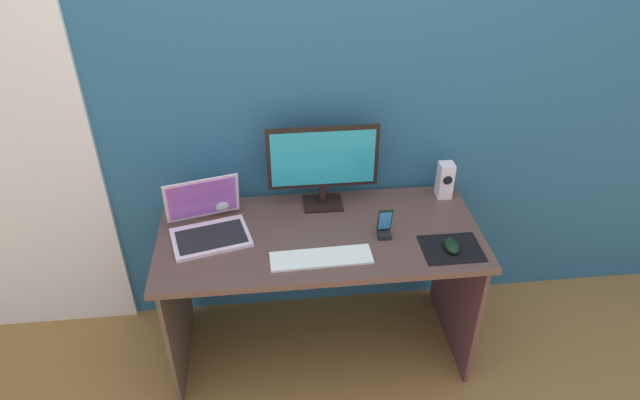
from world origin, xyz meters
name	(u,v)px	position (x,y,z in m)	size (l,w,h in m)	color
ground_plane	(320,346)	(0.00, 0.00, 0.00)	(8.00, 8.00, 0.00)	olive
wall_back	(311,85)	(0.00, 0.37, 1.25)	(6.00, 0.04, 2.50)	#285E7F
desk	(320,259)	(0.00, 0.00, 0.57)	(1.40, 0.63, 0.72)	brown
monitor	(323,163)	(0.04, 0.22, 0.94)	(0.50, 0.14, 0.40)	black
speaker_right	(445,180)	(0.62, 0.23, 0.81)	(0.07, 0.07, 0.18)	white
laptop	(208,224)	(-0.48, 0.05, 0.77)	(0.38, 0.34, 0.23)	silver
fishbowl	(219,197)	(-0.44, 0.23, 0.79)	(0.14, 0.14, 0.14)	silver
keyboard_external	(321,258)	(-0.01, -0.17, 0.72)	(0.42, 0.12, 0.01)	white
mousepad	(451,249)	(0.54, -0.17, 0.72)	(0.25, 0.20, 0.00)	black
mouse	(452,246)	(0.53, -0.17, 0.74)	(0.06, 0.10, 0.04)	black
phone_in_dock	(384,227)	(0.27, -0.05, 0.77)	(0.06, 0.06, 0.14)	black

